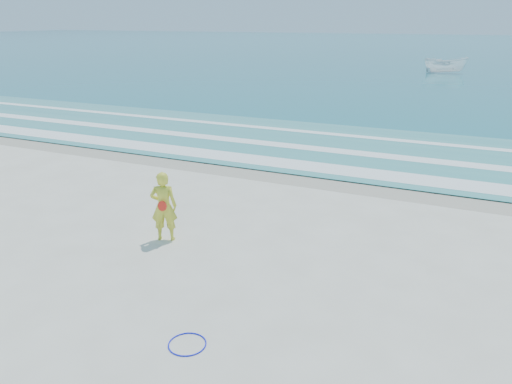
% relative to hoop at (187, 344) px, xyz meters
% --- Properties ---
extents(ground, '(400.00, 400.00, 0.00)m').
position_rel_hoop_xyz_m(ground, '(-1.97, 1.81, -0.01)').
color(ground, silver).
rests_on(ground, ground).
extents(wet_sand, '(400.00, 2.40, 0.00)m').
position_rel_hoop_xyz_m(wet_sand, '(-1.97, 10.81, -0.01)').
color(wet_sand, '#B2A893').
rests_on(wet_sand, ground).
extents(ocean, '(400.00, 190.00, 0.04)m').
position_rel_hoop_xyz_m(ocean, '(-1.97, 106.81, 0.01)').
color(ocean, '#19727F').
rests_on(ocean, ground).
extents(shallow, '(400.00, 10.00, 0.01)m').
position_rel_hoop_xyz_m(shallow, '(-1.97, 15.81, 0.03)').
color(shallow, '#59B7AD').
rests_on(shallow, ocean).
extents(foam_near, '(400.00, 1.40, 0.01)m').
position_rel_hoop_xyz_m(foam_near, '(-1.97, 12.11, 0.04)').
color(foam_near, white).
rests_on(foam_near, shallow).
extents(foam_mid, '(400.00, 0.90, 0.01)m').
position_rel_hoop_xyz_m(foam_mid, '(-1.97, 15.01, 0.04)').
color(foam_mid, white).
rests_on(foam_mid, shallow).
extents(foam_far, '(400.00, 0.60, 0.01)m').
position_rel_hoop_xyz_m(foam_far, '(-1.97, 18.31, 0.04)').
color(foam_far, white).
rests_on(foam_far, shallow).
extents(hoop, '(0.87, 0.87, 0.03)m').
position_rel_hoop_xyz_m(hoop, '(0.00, 0.00, 0.00)').
color(hoop, '#0B15D7').
rests_on(hoop, ground).
extents(boat, '(4.76, 2.38, 1.76)m').
position_rel_hoop_xyz_m(boat, '(0.12, 53.29, 0.91)').
color(boat, white).
rests_on(boat, ocean).
extents(woman, '(0.84, 0.72, 1.94)m').
position_rel_hoop_xyz_m(woman, '(-3.04, 3.79, 0.96)').
color(woman, yellow).
rests_on(woman, ground).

